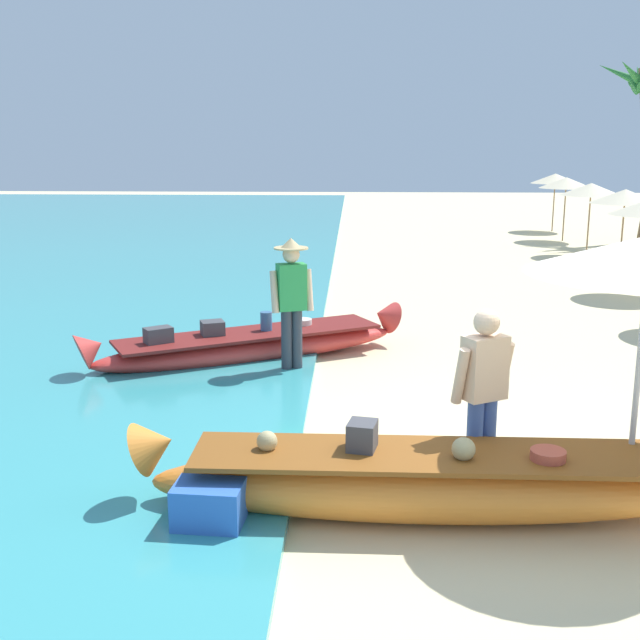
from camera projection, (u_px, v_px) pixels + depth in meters
name	position (u px, v px, depth m)	size (l,w,h in m)	color
ground_plane	(484.00, 480.00, 7.19)	(80.00, 80.00, 0.00)	beige
boat_orange_foreground	(428.00, 482.00, 6.41)	(4.87, 0.80, 0.86)	orange
boat_red_midground	(249.00, 345.00, 10.96)	(4.39, 2.80, 0.73)	red
person_vendor_hatted	(291.00, 297.00, 10.15)	(0.59, 0.44, 1.81)	#333842
person_tourist_customer	(483.00, 392.00, 6.72)	(0.57, 0.43, 1.65)	#3D5BA8
parasol_row_2	(625.00, 196.00, 18.08)	(1.60, 1.60, 1.91)	#8E6B47
parasol_row_3	(591.00, 189.00, 20.61)	(1.60, 1.60, 1.91)	#8E6B47
parasol_row_4	(566.00, 183.00, 23.70)	(1.60, 1.60, 1.91)	#8E6B47
parasol_row_5	(555.00, 179.00, 26.25)	(1.60, 1.60, 1.91)	#8E6B47
cooler_box	(209.00, 510.00, 6.14)	(0.53, 0.38, 0.43)	blue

